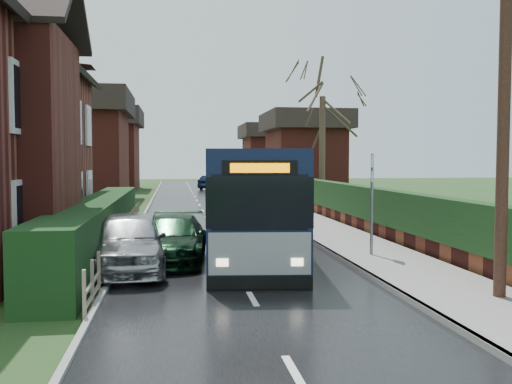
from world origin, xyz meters
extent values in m
plane|color=#304A1F|center=(0.00, 0.00, 0.00)|extent=(140.00, 140.00, 0.00)
cube|color=black|center=(0.00, 10.00, 0.01)|extent=(6.00, 100.00, 0.02)
cube|color=slate|center=(4.25, 10.00, 0.07)|extent=(2.50, 100.00, 0.14)
cube|color=gray|center=(3.05, 10.00, 0.07)|extent=(0.12, 100.00, 0.14)
cube|color=gray|center=(-3.05, 10.00, 0.05)|extent=(0.12, 100.00, 0.10)
cube|color=black|center=(-3.90, 5.00, 0.80)|extent=(1.20, 16.00, 1.60)
cube|color=maroon|center=(5.80, 10.00, 0.30)|extent=(0.30, 50.00, 0.60)
cube|color=black|center=(5.80, 10.00, 1.20)|extent=(0.60, 50.00, 1.20)
cube|color=maroon|center=(-5.50, 2.00, 3.00)|extent=(2.50, 4.00, 6.00)
cube|color=silver|center=(-4.95, 0.00, 1.60)|extent=(0.08, 1.20, 1.60)
cube|color=black|center=(-4.92, 0.00, 1.60)|extent=(0.03, 0.95, 1.35)
cube|color=silver|center=(-4.95, 0.00, 4.20)|extent=(0.08, 1.20, 1.60)
cube|color=black|center=(-4.92, 0.00, 4.20)|extent=(0.03, 0.95, 1.35)
cube|color=silver|center=(-4.95, 4.00, 1.60)|extent=(0.08, 1.20, 1.60)
cube|color=black|center=(-4.92, 4.00, 1.60)|extent=(0.03, 0.95, 1.35)
cube|color=silver|center=(-4.95, 4.00, 4.20)|extent=(0.08, 1.20, 1.60)
cube|color=black|center=(-4.92, 4.00, 4.20)|extent=(0.03, 0.95, 1.35)
cube|color=silver|center=(-4.95, 8.00, 1.60)|extent=(0.08, 1.20, 1.60)
cube|color=black|center=(-4.92, 8.00, 1.60)|extent=(0.03, 0.95, 1.35)
cube|color=silver|center=(-4.95, 8.00, 4.20)|extent=(0.08, 1.20, 1.60)
cube|color=black|center=(-4.92, 8.00, 4.20)|extent=(0.03, 0.95, 1.35)
cube|color=silver|center=(-4.95, 10.50, 1.60)|extent=(0.08, 1.20, 1.60)
cube|color=black|center=(-4.92, 10.50, 1.60)|extent=(0.03, 0.95, 1.35)
cube|color=silver|center=(-4.95, 10.50, 4.20)|extent=(0.08, 1.20, 1.60)
cube|color=black|center=(-4.92, 10.50, 4.20)|extent=(0.03, 0.95, 1.35)
cube|color=black|center=(0.80, 3.71, 0.85)|extent=(3.38, 10.30, 1.05)
cube|color=black|center=(0.80, 3.71, 1.92)|extent=(3.40, 10.30, 1.10)
cube|color=black|center=(0.80, 3.71, 2.78)|extent=(3.38, 10.30, 0.61)
cube|color=black|center=(0.80, 3.71, 0.16)|extent=(3.38, 10.30, 0.32)
cube|color=gray|center=(0.26, -1.27, 0.83)|extent=(2.21, 0.36, 0.92)
cube|color=black|center=(0.25, -1.30, 1.93)|extent=(2.06, 0.30, 1.20)
cube|color=black|center=(0.25, -1.30, 2.67)|extent=(1.61, 0.25, 0.32)
cube|color=#FF8C00|center=(0.25, -1.34, 2.67)|extent=(1.26, 0.18, 0.20)
cube|color=black|center=(0.26, -1.28, 0.20)|extent=(2.25, 0.38, 0.28)
cube|color=#FFF2CC|center=(-0.55, -1.24, 0.64)|extent=(0.26, 0.08, 0.17)
cube|color=#FFF2CC|center=(1.05, -1.42, 0.64)|extent=(0.26, 0.08, 0.17)
cylinder|color=black|center=(-0.58, 0.60, 0.44)|extent=(0.35, 0.91, 0.88)
cylinder|color=black|center=(1.48, 0.38, 0.44)|extent=(0.35, 0.91, 0.88)
cylinder|color=black|center=(0.12, 7.03, 0.44)|extent=(0.35, 0.91, 0.88)
cylinder|color=black|center=(2.18, 6.81, 0.44)|extent=(0.35, 0.91, 0.88)
imported|color=#B3B4B9|center=(-2.68, 1.32, 0.77)|extent=(1.90, 4.56, 1.54)
imported|color=black|center=(-1.60, 2.64, 0.63)|extent=(2.18, 4.52, 1.27)
imported|color=black|center=(2.00, 40.62, 0.66)|extent=(2.83, 4.24, 1.32)
cylinder|color=slate|center=(4.00, 2.18, 1.50)|extent=(0.09, 0.09, 3.01)
cube|color=white|center=(4.00, 2.18, 2.79)|extent=(0.21, 0.45, 0.34)
cube|color=white|center=(4.00, 2.18, 2.36)|extent=(0.19, 0.40, 0.30)
cylinder|color=#311D16|center=(4.80, -2.96, 3.48)|extent=(0.24, 0.24, 6.95)
cylinder|color=#3E2F25|center=(6.85, 18.42, 3.21)|extent=(0.35, 0.35, 6.43)
camera|label=1|loc=(-1.57, -13.29, 2.85)|focal=40.00mm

